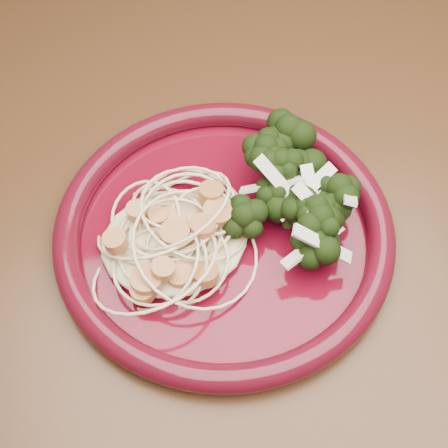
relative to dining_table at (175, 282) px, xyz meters
The scene contains 6 objects.
dining_table is the anchor object (origin of this frame).
dinner_plate 0.12m from the dining_table, 22.68° to the right, with size 0.31×0.31×0.03m.
spaghetti_pile 0.12m from the dining_table, 84.52° to the right, with size 0.13×0.12×0.03m, color beige.
scallop_cluster 0.16m from the dining_table, 84.52° to the right, with size 0.12×0.12×0.04m, color #C87F44, non-canonical shape.
broccoli_pile 0.17m from the dining_table, 10.39° to the right, with size 0.09×0.15×0.05m, color black.
onion_garnish 0.20m from the dining_table, 10.39° to the right, with size 0.07×0.10×0.06m, color beige, non-canonical shape.
Camera 1 is at (-0.03, -0.32, 1.23)m, focal length 50.00 mm.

